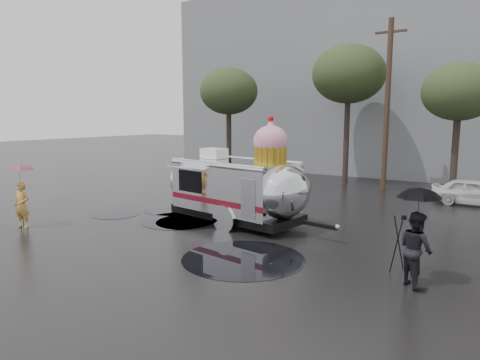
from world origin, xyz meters
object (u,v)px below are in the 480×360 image
Objects in this scene: tripod at (403,239)px; airstream_trailer at (237,185)px; person_left at (22,205)px; person_right at (416,249)px.

airstream_trailer is at bearing 158.49° from tripod.
person_left is at bearing -171.23° from tripod.
airstream_trailer is 7.41m from person_right.
person_right reaches higher than tripod.
tripod is at bearing -13.84° from person_right.
person_right is at bearing -13.50° from airstream_trailer.
airstream_trailer reaches higher than person_right.
person_left is 0.92× the size of person_right.
tripod is (6.39, -2.05, -0.54)m from airstream_trailer.
person_left is 13.07m from person_right.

